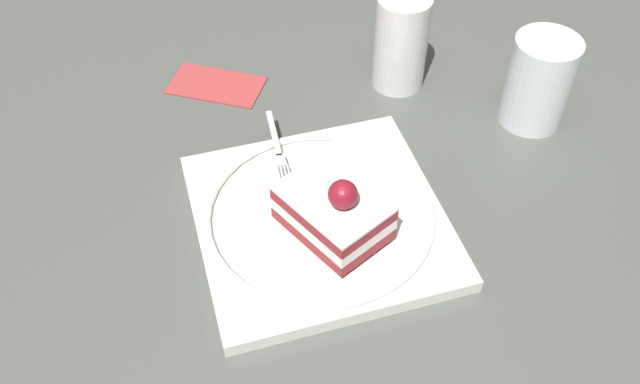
{
  "coord_description": "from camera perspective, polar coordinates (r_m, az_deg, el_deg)",
  "views": [
    {
      "loc": [
        -0.04,
        -0.43,
        0.5
      ],
      "look_at": [
        -0.02,
        -0.0,
        0.05
      ],
      "focal_mm": 39.03,
      "sensor_mm": 36.0,
      "label": 1
    }
  ],
  "objects": [
    {
      "name": "drink_glass_near",
      "position": [
        0.79,
        6.61,
        11.69
      ],
      "size": [
        0.06,
        0.06,
        0.11
      ],
      "color": "white",
      "rests_on": "ground_plane"
    },
    {
      "name": "cake_slice",
      "position": [
        0.61,
        1.13,
        -1.55
      ],
      "size": [
        0.11,
        0.12,
        0.07
      ],
      "color": "maroon",
      "rests_on": "dessert_plate"
    },
    {
      "name": "ground_plane",
      "position": [
        0.66,
        1.56,
        -2.66
      ],
      "size": [
        2.4,
        2.4,
        0.0
      ],
      "primitive_type": "plane",
      "color": "#4F544D"
    },
    {
      "name": "folded_napkin",
      "position": [
        0.82,
        -8.52,
        8.71
      ],
      "size": [
        0.12,
        0.09,
        0.0
      ],
      "primitive_type": "cube",
      "rotation": [
        0.0,
        0.0,
        2.83
      ],
      "color": "#A9393B",
      "rests_on": "ground_plane"
    },
    {
      "name": "dessert_plate",
      "position": [
        0.65,
        0.0,
        -2.45
      ],
      "size": [
        0.27,
        0.27,
        0.02
      ],
      "color": "white",
      "rests_on": "ground_plane"
    },
    {
      "name": "drink_glass_far",
      "position": [
        0.78,
        17.4,
        8.32
      ],
      "size": [
        0.07,
        0.07,
        0.1
      ],
      "color": "silver",
      "rests_on": "ground_plane"
    },
    {
      "name": "fork",
      "position": [
        0.7,
        -3.49,
        3.5
      ],
      "size": [
        0.03,
        0.11,
        0.0
      ],
      "color": "silver",
      "rests_on": "dessert_plate"
    }
  ]
}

